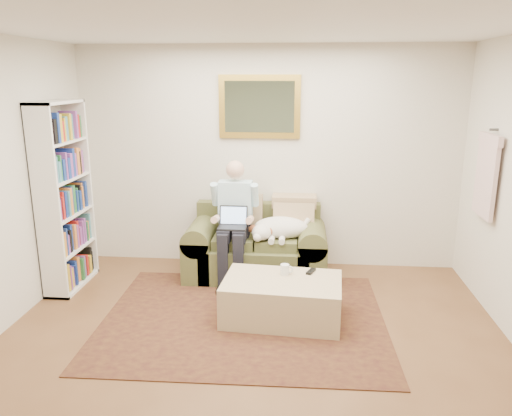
# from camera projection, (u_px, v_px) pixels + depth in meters

# --- Properties ---
(room_shell) EXTENTS (4.51, 5.00, 2.61)m
(room_shell) POSITION_uv_depth(u_px,v_px,m) (248.00, 203.00, 3.82)
(room_shell) COLOR brown
(room_shell) RESTS_ON ground
(rug) EXTENTS (2.69, 2.17, 0.01)m
(rug) POSITION_uv_depth(u_px,v_px,m) (244.00, 318.00, 4.75)
(rug) COLOR #351515
(rug) RESTS_ON room_shell
(sofa) EXTENTS (1.59, 0.81, 0.95)m
(sofa) POSITION_uv_depth(u_px,v_px,m) (256.00, 252.00, 5.74)
(sofa) COLOR #52592F
(sofa) RESTS_ON room_shell
(seated_man) EXTENTS (0.52, 0.75, 1.34)m
(seated_man) POSITION_uv_depth(u_px,v_px,m) (234.00, 223.00, 5.52)
(seated_man) COLOR #8CC9D8
(seated_man) RESTS_ON sofa
(laptop) EXTENTS (0.31, 0.24, 0.22)m
(laptop) POSITION_uv_depth(u_px,v_px,m) (233.00, 222.00, 5.45)
(laptop) COLOR black
(laptop) RESTS_ON seated_man
(sleeping_dog) EXTENTS (0.65, 0.41, 0.24)m
(sleeping_dog) POSITION_uv_depth(u_px,v_px,m) (281.00, 228.00, 5.55)
(sleeping_dog) COLOR white
(sleeping_dog) RESTS_ON sofa
(ottoman) EXTENTS (1.14, 0.77, 0.40)m
(ottoman) POSITION_uv_depth(u_px,v_px,m) (282.00, 299.00, 4.71)
(ottoman) COLOR tan
(ottoman) RESTS_ON room_shell
(coffee_mug) EXTENTS (0.08, 0.08, 0.10)m
(coffee_mug) POSITION_uv_depth(u_px,v_px,m) (285.00, 269.00, 4.77)
(coffee_mug) COLOR white
(coffee_mug) RESTS_ON ottoman
(tv_remote) EXTENTS (0.10, 0.16, 0.02)m
(tv_remote) POSITION_uv_depth(u_px,v_px,m) (311.00, 271.00, 4.83)
(tv_remote) COLOR black
(tv_remote) RESTS_ON ottoman
(bookshelf) EXTENTS (0.28, 0.80, 2.00)m
(bookshelf) POSITION_uv_depth(u_px,v_px,m) (64.00, 197.00, 5.28)
(bookshelf) COLOR white
(bookshelf) RESTS_ON room_shell
(wall_mirror) EXTENTS (0.94, 0.04, 0.72)m
(wall_mirror) POSITION_uv_depth(u_px,v_px,m) (260.00, 107.00, 5.72)
(wall_mirror) COLOR gold
(wall_mirror) RESTS_ON room_shell
(hanging_shirt) EXTENTS (0.06, 0.52, 0.90)m
(hanging_shirt) POSITION_uv_depth(u_px,v_px,m) (487.00, 171.00, 4.82)
(hanging_shirt) COLOR beige
(hanging_shirt) RESTS_ON room_shell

